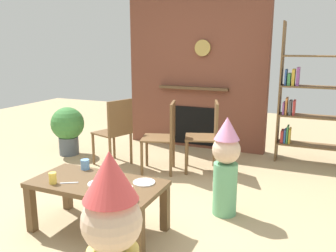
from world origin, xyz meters
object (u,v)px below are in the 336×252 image
(dining_chair_middle, at_px, (165,133))
(dining_chair_right, at_px, (208,132))
(paper_cup_center, at_px, (121,181))
(paper_plate_front, at_px, (100,184))
(child_in_pink, at_px, (226,164))
(paper_cup_near_right, at_px, (85,164))
(paper_cup_far_left, at_px, (104,186))
(paper_plate_rear, at_px, (144,182))
(potted_plant_short, at_px, (68,127))
(dining_chair_left, at_px, (116,129))
(birthday_cake_slice, at_px, (128,188))
(paper_cup_near_left, at_px, (53,178))
(bookshelf, at_px, (308,100))
(child_with_cone_hat, at_px, (113,251))
(paper_cup_far_right, at_px, (128,193))
(coffee_table, at_px, (97,190))

(dining_chair_middle, relative_size, dining_chair_right, 1.00)
(paper_cup_center, relative_size, paper_plate_front, 0.46)
(child_in_pink, height_order, dining_chair_middle, child_in_pink)
(paper_cup_near_right, bearing_deg, paper_cup_far_left, -38.91)
(paper_plate_rear, relative_size, potted_plant_short, 0.26)
(paper_plate_front, distance_m, dining_chair_left, 1.79)
(dining_chair_middle, distance_m, potted_plant_short, 1.62)
(paper_plate_rear, xyz_separation_m, birthday_cake_slice, (-0.03, -0.22, 0.03))
(dining_chair_middle, bearing_deg, dining_chair_left, -12.90)
(paper_cup_near_left, relative_size, birthday_cake_slice, 0.95)
(bookshelf, distance_m, paper_cup_center, 3.03)
(child_with_cone_hat, bearing_deg, paper_cup_far_right, -13.37)
(coffee_table, bearing_deg, paper_cup_near_right, 141.67)
(paper_cup_far_left, xyz_separation_m, potted_plant_short, (-1.85, 1.85, -0.08))
(paper_cup_near_right, distance_m, dining_chair_right, 1.77)
(paper_cup_near_left, xyz_separation_m, paper_cup_far_left, (0.49, 0.03, -0.00))
(paper_cup_far_right, relative_size, potted_plant_short, 0.15)
(paper_cup_near_left, relative_size, paper_plate_rear, 0.51)
(bookshelf, bearing_deg, paper_cup_far_left, -115.79)
(paper_cup_center, relative_size, child_with_cone_hat, 0.09)
(bookshelf, xyz_separation_m, paper_plate_front, (-1.48, -2.74, -0.42))
(paper_cup_center, xyz_separation_m, birthday_cake_slice, (0.10, -0.08, -0.01))
(dining_chair_left, bearing_deg, paper_cup_far_left, 137.46)
(bookshelf, height_order, dining_chair_right, bookshelf)
(paper_cup_far_left, xyz_separation_m, paper_cup_far_right, (0.25, -0.06, 0.01))
(paper_plate_rear, bearing_deg, dining_chair_right, 88.51)
(paper_plate_rear, xyz_separation_m, potted_plant_short, (-2.06, 1.57, -0.04))
(coffee_table, distance_m, child_with_cone_hat, 1.30)
(bookshelf, xyz_separation_m, paper_cup_far_left, (-1.37, -2.84, -0.38))
(paper_cup_far_right, xyz_separation_m, potted_plant_short, (-2.10, 1.91, -0.09))
(paper_cup_near_left, distance_m, dining_chair_right, 2.15)
(coffee_table, relative_size, paper_plate_front, 5.61)
(dining_chair_right, bearing_deg, child_in_pink, 96.13)
(potted_plant_short, bearing_deg, paper_plate_rear, -37.32)
(paper_cup_near_right, height_order, paper_cup_far_left, paper_cup_near_right)
(bookshelf, bearing_deg, paper_plate_front, -118.48)
(paper_cup_near_left, height_order, dining_chair_middle, dining_chair_middle)
(dining_chair_right, bearing_deg, child_with_cone_hat, 78.93)
(paper_cup_center, distance_m, paper_plate_front, 0.20)
(dining_chair_middle, bearing_deg, dining_chair_right, -170.05)
(paper_cup_near_left, relative_size, child_in_pink, 0.10)
(coffee_table, height_order, paper_cup_near_right, paper_cup_near_right)
(dining_chair_right, bearing_deg, coffee_table, 58.57)
(bookshelf, bearing_deg, dining_chair_left, -153.45)
(paper_plate_rear, xyz_separation_m, child_in_pink, (0.55, 0.61, 0.05))
(paper_cup_near_right, xyz_separation_m, paper_cup_far_left, (0.45, -0.36, -0.00))
(child_with_cone_hat, bearing_deg, dining_chair_right, -30.83)
(dining_chair_right, bearing_deg, paper_cup_far_right, 71.45)
(birthday_cake_slice, height_order, potted_plant_short, potted_plant_short)
(paper_plate_front, distance_m, dining_chair_middle, 1.64)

